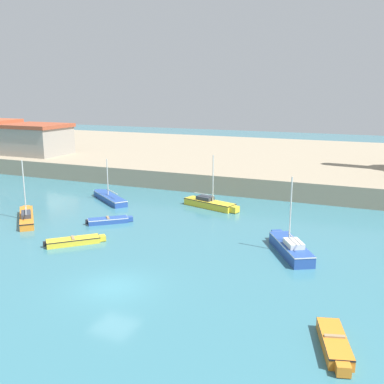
% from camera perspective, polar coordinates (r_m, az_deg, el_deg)
% --- Properties ---
extents(ground_plane, '(200.00, 200.00, 0.00)m').
position_cam_1_polar(ground_plane, '(26.89, -9.93, -11.84)').
color(ground_plane, teal).
extents(quay_seawall, '(120.00, 40.00, 2.07)m').
position_cam_1_polar(quay_seawall, '(66.77, 11.16, 3.94)').
color(quay_seawall, gray).
rests_on(quay_seawall, ground).
extents(dinghy_blue_0, '(3.40, 3.08, 0.53)m').
position_cam_1_polar(dinghy_blue_0, '(39.08, -10.50, -3.53)').
color(dinghy_blue_0, '#284C9E').
rests_on(dinghy_blue_0, ground).
extents(dinghy_orange_1, '(1.99, 4.01, 0.63)m').
position_cam_1_polar(dinghy_orange_1, '(21.68, 17.66, -17.85)').
color(dinghy_orange_1, orange).
rests_on(dinghy_orange_1, ground).
extents(sailboat_blue_2, '(4.05, 5.85, 5.40)m').
position_cam_1_polar(sailboat_blue_2, '(32.08, 12.37, -6.86)').
color(sailboat_blue_2, '#284C9E').
rests_on(sailboat_blue_2, ground).
extents(sailboat_yellow_3, '(6.03, 2.90, 5.14)m').
position_cam_1_polar(sailboat_yellow_3, '(43.33, 2.31, -1.45)').
color(sailboat_yellow_3, yellow).
rests_on(sailboat_yellow_3, ground).
extents(sailboat_blue_4, '(6.10, 4.82, 4.30)m').
position_cam_1_polar(sailboat_blue_4, '(46.65, -10.43, -0.72)').
color(sailboat_blue_4, '#284C9E').
rests_on(sailboat_blue_4, ground).
extents(dinghy_yellow_6, '(3.66, 3.61, 0.54)m').
position_cam_1_polar(dinghy_yellow_6, '(34.43, -14.71, -6.01)').
color(dinghy_yellow_6, yellow).
rests_on(dinghy_yellow_6, ground).
extents(sailboat_orange_7, '(5.17, 5.41, 5.27)m').
position_cam_1_polar(sailboat_orange_7, '(41.48, -20.28, -2.95)').
color(sailboat_orange_7, orange).
rests_on(sailboat_orange_7, ground).
extents(harbor_shed_near_wharf, '(8.63, 6.98, 4.32)m').
position_cam_1_polar(harbor_shed_near_wharf, '(68.15, -19.14, 6.38)').
color(harbor_shed_near_wharf, gray).
rests_on(harbor_shed_near_wharf, quay_seawall).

